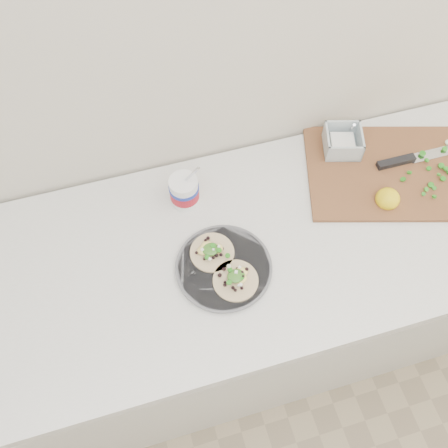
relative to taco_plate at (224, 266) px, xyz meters
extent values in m
cube|color=beige|center=(-0.01, 0.37, 0.38)|extent=(3.50, 0.05, 2.60)
cube|color=silver|center=(-0.01, 0.07, -0.49)|extent=(2.40, 0.62, 0.86)
cube|color=silver|center=(-0.01, 0.05, -0.04)|extent=(2.44, 0.66, 0.04)
cylinder|color=#54555B|center=(0.00, 0.00, -0.01)|extent=(0.24, 0.24, 0.01)
cylinder|color=#54555B|center=(0.00, 0.00, -0.01)|extent=(0.26, 0.26, 0.00)
cylinder|color=white|center=(-0.05, 0.24, 0.03)|extent=(0.08, 0.08, 0.10)
cylinder|color=#A41220|center=(-0.05, 0.24, 0.03)|extent=(0.08, 0.08, 0.04)
cylinder|color=#192D99|center=(-0.05, 0.24, 0.05)|extent=(0.08, 0.08, 0.01)
cube|color=brown|center=(0.57, 0.17, -0.01)|extent=(0.57, 0.47, 0.01)
cube|color=white|center=(0.46, 0.29, 0.01)|extent=(0.07, 0.07, 0.03)
ellipsoid|color=yellow|center=(0.51, 0.07, 0.01)|extent=(0.07, 0.07, 0.06)
cube|color=silver|center=(0.73, 0.19, 0.00)|extent=(0.18, 0.04, 0.00)
cube|color=black|center=(0.59, 0.19, 0.00)|extent=(0.12, 0.02, 0.02)
camera|label=1|loc=(-0.16, -0.55, 1.19)|focal=40.00mm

